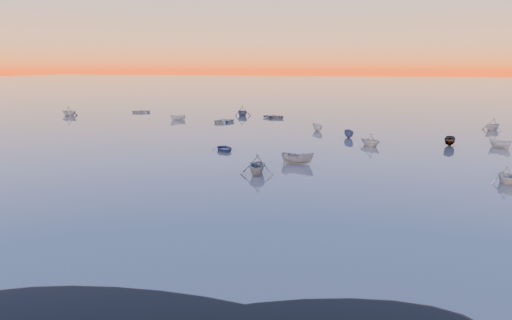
% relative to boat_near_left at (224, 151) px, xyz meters
% --- Properties ---
extents(ground, '(600.00, 600.00, 0.00)m').
position_rel_boat_near_left_xyz_m(ground, '(10.47, 61.80, 0.00)').
color(ground, '#685F56').
rests_on(ground, ground).
extents(mud_lobes, '(140.00, 6.00, 0.07)m').
position_rel_boat_near_left_xyz_m(mud_lobes, '(10.47, -39.20, 0.01)').
color(mud_lobes, black).
rests_on(mud_lobes, ground).
extents(moored_fleet, '(124.00, 58.00, 1.20)m').
position_rel_boat_near_left_xyz_m(moored_fleet, '(10.47, 14.80, 0.00)').
color(moored_fleet, silver).
rests_on(moored_fleet, ground).
extents(boat_near_left, '(3.98, 3.24, 0.93)m').
position_rel_boat_near_left_xyz_m(boat_near_left, '(0.00, 0.00, 0.00)').
color(boat_near_left, '#3C4A74').
rests_on(boat_near_left, ground).
extents(boat_near_center, '(1.77, 3.75, 1.27)m').
position_rel_boat_near_left_xyz_m(boat_near_center, '(10.30, -5.55, 0.00)').
color(boat_near_center, slate).
rests_on(boat_near_center, ground).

